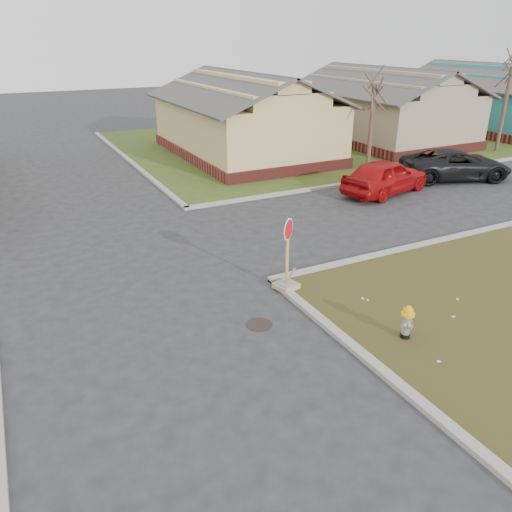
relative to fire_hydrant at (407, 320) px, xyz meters
name	(u,v)px	position (x,y,z in m)	size (l,w,h in m)	color
ground	(166,337)	(-4.91, 2.58, -0.50)	(120.00, 120.00, 0.00)	#262628
verge_far_right	(387,134)	(17.09, 20.58, -0.48)	(37.00, 19.00, 0.05)	#364B1B
curbs	(117,259)	(-4.91, 7.58, -0.50)	(80.00, 40.00, 0.12)	#9C968D
manhole	(259,324)	(-2.71, 2.08, -0.50)	(0.64, 0.64, 0.01)	black
side_house_yellow	(244,117)	(5.09, 19.08, 1.68)	(7.60, 11.60, 4.70)	maroon
side_house_tan	(382,106)	(15.09, 19.08, 1.68)	(7.60, 11.60, 4.70)	maroon
side_house_teal	(489,98)	(25.09, 19.08, 1.68)	(7.60, 11.60, 4.70)	maroon
tree_mid_right	(371,129)	(9.09, 12.78, 1.65)	(0.22, 0.22, 4.20)	#473129
tree_far_right	(504,110)	(19.09, 13.08, 1.93)	(0.22, 0.22, 4.76)	#473129
fire_hydrant	(407,320)	(0.00, 0.00, 0.00)	(0.31, 0.31, 0.83)	black
stop_sign	(287,274)	(-1.21, 3.36, -0.01)	(0.58, 0.57, 2.06)	tan
red_sedan	(385,176)	(7.28, 9.35, 0.26)	(1.81, 4.50, 1.53)	#AB0C0F
dark_pickup	(456,164)	(11.93, 9.67, 0.21)	(2.37, 5.14, 1.43)	black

